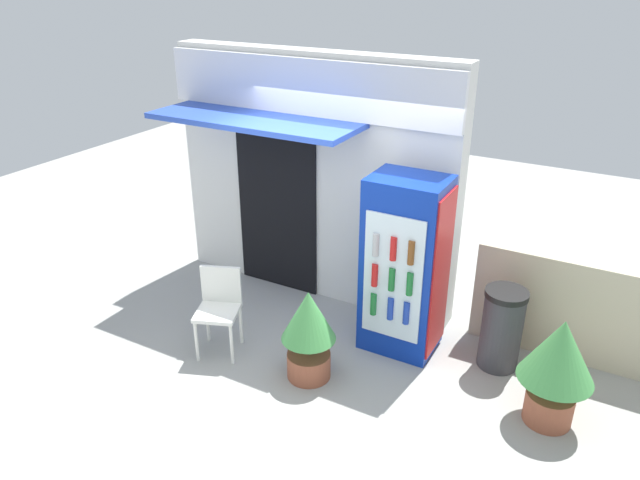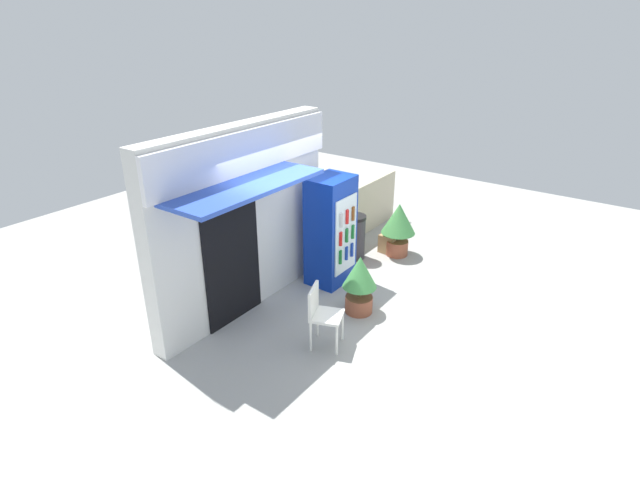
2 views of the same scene
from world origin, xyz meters
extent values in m
plane|color=#A3A39E|center=(0.00, 0.00, 0.00)|extent=(16.00, 16.00, 0.00)
cube|color=silver|center=(-0.62, 1.43, 1.45)|extent=(3.52, 0.28, 2.90)
cube|color=white|center=(-0.62, 1.25, 2.54)|extent=(3.52, 0.08, 0.60)
cube|color=blue|center=(-1.04, 0.87, 2.21)|extent=(2.36, 0.82, 0.06)
cube|color=black|center=(-1.04, 1.27, 1.08)|extent=(1.08, 0.03, 2.16)
cube|color=#0C2D9E|center=(0.80, 0.79, 0.95)|extent=(0.76, 0.59, 1.89)
cube|color=silver|center=(0.80, 0.48, 0.95)|extent=(0.61, 0.02, 1.33)
cube|color=red|center=(1.19, 0.79, 0.95)|extent=(0.02, 0.53, 1.70)
cylinder|color=#196B2D|center=(0.62, 0.46, 0.62)|extent=(0.06, 0.06, 0.24)
cylinder|color=#1938A5|center=(0.81, 0.46, 0.62)|extent=(0.06, 0.06, 0.24)
cylinder|color=#1938A5|center=(0.97, 0.46, 0.62)|extent=(0.06, 0.06, 0.24)
cylinder|color=red|center=(0.62, 0.46, 0.95)|extent=(0.06, 0.06, 0.24)
cylinder|color=#196B2D|center=(0.80, 0.46, 0.95)|extent=(0.06, 0.06, 0.24)
cylinder|color=#196B2D|center=(0.99, 0.46, 0.95)|extent=(0.06, 0.06, 0.24)
cylinder|color=#B2B2B7|center=(0.62, 0.46, 1.28)|extent=(0.06, 0.06, 0.24)
cylinder|color=red|center=(0.80, 0.46, 1.28)|extent=(0.06, 0.06, 0.24)
cylinder|color=brown|center=(0.98, 0.46, 1.28)|extent=(0.06, 0.06, 0.24)
cylinder|color=white|center=(-0.91, -0.50, 0.23)|extent=(0.04, 0.04, 0.47)
cylinder|color=white|center=(-0.56, -0.37, 0.23)|extent=(0.04, 0.04, 0.47)
cylinder|color=white|center=(-1.04, -0.16, 0.23)|extent=(0.04, 0.04, 0.47)
cylinder|color=white|center=(-0.70, -0.02, 0.23)|extent=(0.04, 0.04, 0.47)
cube|color=white|center=(-0.80, -0.26, 0.49)|extent=(0.55, 0.55, 0.04)
cube|color=white|center=(-0.87, -0.08, 0.71)|extent=(0.41, 0.19, 0.41)
cylinder|color=#995138|center=(0.22, -0.16, 0.13)|extent=(0.43, 0.43, 0.26)
cylinder|color=brown|center=(0.22, -0.16, 0.36)|extent=(0.05, 0.05, 0.18)
cone|color=#47994C|center=(0.22, -0.16, 0.70)|extent=(0.53, 0.53, 0.51)
cylinder|color=#995138|center=(2.42, 0.32, 0.15)|extent=(0.43, 0.43, 0.30)
cylinder|color=brown|center=(2.42, 0.32, 0.38)|extent=(0.05, 0.05, 0.17)
cone|color=#47994C|center=(2.42, 0.32, 0.76)|extent=(0.65, 0.65, 0.59)
cylinder|color=#38383D|center=(1.82, 0.93, 0.40)|extent=(0.40, 0.40, 0.80)
cylinder|color=black|center=(1.82, 0.93, 0.83)|extent=(0.42, 0.42, 0.06)
cube|color=beige|center=(2.77, 1.45, 0.55)|extent=(2.74, 0.22, 1.10)
cube|color=tan|center=(2.45, 0.50, 0.18)|extent=(0.36, 0.36, 0.37)
camera|label=1|loc=(2.66, -4.34, 3.76)|focal=33.52mm
camera|label=2|loc=(-5.66, -3.64, 4.31)|focal=28.29mm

